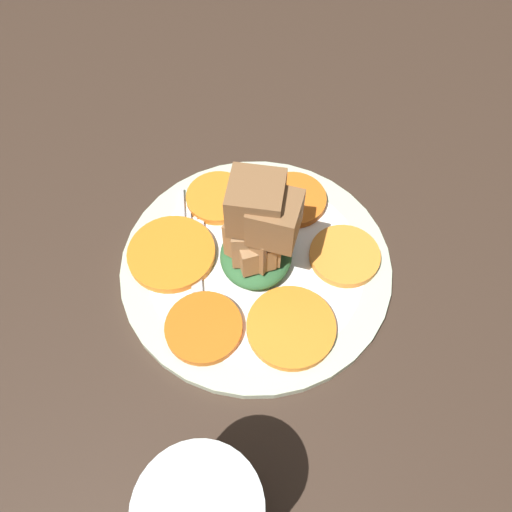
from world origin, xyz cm
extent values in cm
cube|color=#38281E|center=(0.00, 0.00, 1.00)|extent=(120.00, 120.00, 2.00)
cylinder|color=beige|center=(0.00, 0.00, 2.50)|extent=(27.85, 27.85, 1.00)
cylinder|color=white|center=(0.00, 0.00, 2.55)|extent=(22.28, 22.28, 1.00)
cylinder|color=orange|center=(-8.07, 3.45, 3.53)|extent=(7.36, 7.36, 0.86)
cylinder|color=orange|center=(-7.66, -4.84, 3.53)|extent=(7.03, 7.03, 0.86)
cylinder|color=orange|center=(-0.21, -8.72, 3.53)|extent=(9.03, 9.03, 0.86)
cylinder|color=orange|center=(7.96, -4.29, 3.53)|extent=(7.33, 7.33, 0.86)
cylinder|color=orange|center=(7.27, 3.89, 3.53)|extent=(8.44, 8.44, 0.86)
cylinder|color=orange|center=(-1.14, 9.03, 3.53)|extent=(7.23, 7.23, 0.86)
ellipsoid|color=#2D6033|center=(0.00, 0.00, 4.31)|extent=(8.08, 7.27, 2.43)
cube|color=olive|center=(-0.26, -0.25, 7.80)|extent=(6.15, 6.15, 4.54)
cube|color=#9E754C|center=(-0.14, -0.05, 7.81)|extent=(4.98, 4.98, 4.56)
cube|color=#9E754C|center=(1.32, 0.46, 7.16)|extent=(4.23, 4.23, 3.27)
cube|color=brown|center=(0.95, 1.70, 11.95)|extent=(5.04, 5.04, 4.28)
cube|color=brown|center=(-0.11, 0.15, 12.62)|extent=(5.06, 5.06, 4.73)
cube|color=#B2B2B7|center=(2.55, -5.78, 3.30)|extent=(11.46, 3.30, 0.40)
cube|color=#B2B2B7|center=(-3.76, -7.03, 3.30)|extent=(1.81, 2.54, 0.40)
cube|color=#B2B2B7|center=(-6.46, -8.59, 3.30)|extent=(4.49, 1.18, 0.40)
cube|color=#B2B2B7|center=(-6.59, -7.93, 3.30)|extent=(4.49, 1.18, 0.40)
cube|color=#B2B2B7|center=(-6.72, -7.28, 3.30)|extent=(4.49, 1.18, 0.40)
cube|color=#B2B2B7|center=(-6.85, -6.62, 3.30)|extent=(4.49, 1.18, 0.40)
camera|label=1|loc=(26.82, 2.15, 46.70)|focal=35.00mm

